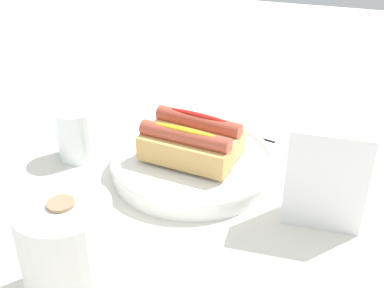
{
  "coord_description": "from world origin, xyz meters",
  "views": [
    {
      "loc": [
        -0.21,
        0.64,
        0.45
      ],
      "look_at": [
        0.0,
        -0.01,
        0.05
      ],
      "focal_mm": 45.99,
      "sensor_mm": 36.0,
      "label": 1
    }
  ],
  "objects_px": {
    "hotdog_front": "(199,132)",
    "chopstick_far": "(224,127)",
    "chopstick_near": "(207,127)",
    "napkin_box": "(326,177)",
    "paper_towel_roll": "(68,250)",
    "water_glass": "(76,137)",
    "hotdog_back": "(185,148)",
    "serving_bowl": "(192,162)"
  },
  "relations": [
    {
      "from": "serving_bowl",
      "to": "napkin_box",
      "type": "height_order",
      "value": "napkin_box"
    },
    {
      "from": "hotdog_front",
      "to": "chopstick_far",
      "type": "height_order",
      "value": "hotdog_front"
    },
    {
      "from": "chopstick_near",
      "to": "chopstick_far",
      "type": "bearing_deg",
      "value": -141.18
    },
    {
      "from": "napkin_box",
      "to": "chopstick_near",
      "type": "relative_size",
      "value": 0.68
    },
    {
      "from": "hotdog_front",
      "to": "hotdog_back",
      "type": "distance_m",
      "value": 0.05
    },
    {
      "from": "chopstick_near",
      "to": "chopstick_far",
      "type": "relative_size",
      "value": 1.0
    },
    {
      "from": "serving_bowl",
      "to": "paper_towel_roll",
      "type": "height_order",
      "value": "paper_towel_roll"
    },
    {
      "from": "napkin_box",
      "to": "chopstick_far",
      "type": "bearing_deg",
      "value": -51.41
    },
    {
      "from": "hotdog_front",
      "to": "chopstick_near",
      "type": "distance_m",
      "value": 0.14
    },
    {
      "from": "hotdog_back",
      "to": "water_glass",
      "type": "xyz_separation_m",
      "value": [
        0.2,
        -0.01,
        -0.02
      ]
    },
    {
      "from": "water_glass",
      "to": "napkin_box",
      "type": "height_order",
      "value": "napkin_box"
    },
    {
      "from": "water_glass",
      "to": "napkin_box",
      "type": "relative_size",
      "value": 0.6
    },
    {
      "from": "serving_bowl",
      "to": "paper_towel_roll",
      "type": "distance_m",
      "value": 0.3
    },
    {
      "from": "serving_bowl",
      "to": "napkin_box",
      "type": "distance_m",
      "value": 0.23
    },
    {
      "from": "water_glass",
      "to": "chopstick_far",
      "type": "distance_m",
      "value": 0.29
    },
    {
      "from": "water_glass",
      "to": "chopstick_far",
      "type": "xyz_separation_m",
      "value": [
        -0.22,
        -0.18,
        -0.04
      ]
    },
    {
      "from": "water_glass",
      "to": "napkin_box",
      "type": "bearing_deg",
      "value": 173.34
    },
    {
      "from": "napkin_box",
      "to": "chopstick_near",
      "type": "height_order",
      "value": "napkin_box"
    },
    {
      "from": "chopstick_near",
      "to": "hotdog_front",
      "type": "bearing_deg",
      "value": 117.09
    },
    {
      "from": "hotdog_front",
      "to": "chopstick_far",
      "type": "xyz_separation_m",
      "value": [
        -0.01,
        -0.14,
        -0.06
      ]
    },
    {
      "from": "paper_towel_roll",
      "to": "chopstick_near",
      "type": "height_order",
      "value": "paper_towel_roll"
    },
    {
      "from": "hotdog_front",
      "to": "chopstick_near",
      "type": "bearing_deg",
      "value": -79.92
    },
    {
      "from": "napkin_box",
      "to": "hotdog_back",
      "type": "bearing_deg",
      "value": -12.62
    },
    {
      "from": "water_glass",
      "to": "chopstick_far",
      "type": "bearing_deg",
      "value": -139.58
    },
    {
      "from": "serving_bowl",
      "to": "paper_towel_roll",
      "type": "relative_size",
      "value": 2.04
    },
    {
      "from": "paper_towel_roll",
      "to": "chopstick_far",
      "type": "bearing_deg",
      "value": -97.72
    },
    {
      "from": "hotdog_front",
      "to": "chopstick_near",
      "type": "xyz_separation_m",
      "value": [
        0.02,
        -0.13,
        -0.06
      ]
    },
    {
      "from": "paper_towel_roll",
      "to": "napkin_box",
      "type": "height_order",
      "value": "napkin_box"
    },
    {
      "from": "hotdog_front",
      "to": "water_glass",
      "type": "distance_m",
      "value": 0.21
    },
    {
      "from": "chopstick_near",
      "to": "chopstick_far",
      "type": "xyz_separation_m",
      "value": [
        -0.03,
        -0.01,
        0.0
      ]
    },
    {
      "from": "hotdog_front",
      "to": "paper_towel_roll",
      "type": "xyz_separation_m",
      "value": [
        0.06,
        0.32,
        0.0
      ]
    },
    {
      "from": "serving_bowl",
      "to": "hotdog_back",
      "type": "distance_m",
      "value": 0.05
    },
    {
      "from": "paper_towel_roll",
      "to": "chopstick_near",
      "type": "relative_size",
      "value": 0.61
    },
    {
      "from": "hotdog_front",
      "to": "water_glass",
      "type": "xyz_separation_m",
      "value": [
        0.21,
        0.04,
        -0.02
      ]
    },
    {
      "from": "paper_towel_roll",
      "to": "serving_bowl",
      "type": "bearing_deg",
      "value": -100.13
    },
    {
      "from": "hotdog_back",
      "to": "chopstick_far",
      "type": "distance_m",
      "value": 0.2
    },
    {
      "from": "serving_bowl",
      "to": "hotdog_front",
      "type": "relative_size",
      "value": 1.75
    },
    {
      "from": "serving_bowl",
      "to": "chopstick_far",
      "type": "distance_m",
      "value": 0.17
    },
    {
      "from": "chopstick_far",
      "to": "hotdog_back",
      "type": "bearing_deg",
      "value": 100.88
    },
    {
      "from": "serving_bowl",
      "to": "paper_towel_roll",
      "type": "xyz_separation_m",
      "value": [
        0.05,
        0.3,
        0.05
      ]
    },
    {
      "from": "serving_bowl",
      "to": "hotdog_front",
      "type": "bearing_deg",
      "value": -96.07
    },
    {
      "from": "serving_bowl",
      "to": "water_glass",
      "type": "xyz_separation_m",
      "value": [
        0.21,
        0.02,
        0.02
      ]
    }
  ]
}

